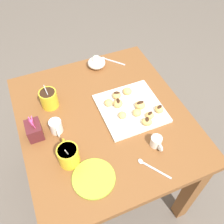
{
  "coord_description": "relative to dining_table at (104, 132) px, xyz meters",
  "views": [
    {
      "loc": [
        -0.74,
        0.26,
        1.74
      ],
      "look_at": [
        -0.0,
        -0.04,
        0.76
      ],
      "focal_mm": 39.83,
      "sensor_mm": 36.0,
      "label": 1
    }
  ],
  "objects": [
    {
      "name": "ice_cream_bowl",
      "position": [
        0.38,
        -0.1,
        0.17
      ],
      "size": [
        0.11,
        0.11,
        0.08
      ],
      "color": "white",
      "rests_on": "dining_table"
    },
    {
      "name": "chocolate_drizzle_7",
      "position": [
        -0.14,
        -0.17,
        0.19
      ],
      "size": [
        0.03,
        0.03,
        0.0
      ],
      "primitive_type": "ellipsoid",
      "rotation": [
        0.0,
        0.0,
        5.76
      ],
      "color": "#381E11",
      "rests_on": "beignet_7"
    },
    {
      "name": "beignet_6",
      "position": [
        -0.09,
        -0.27,
        0.17
      ],
      "size": [
        0.05,
        0.05,
        0.03
      ],
      "primitive_type": "ellipsoid",
      "rotation": [
        0.0,
        0.0,
        1.52
      ],
      "color": "#E5B260",
      "rests_on": "pastry_plate_square"
    },
    {
      "name": "beignet_9",
      "position": [
        -0.03,
        -0.19,
        0.17
      ],
      "size": [
        0.07,
        0.07,
        0.04
      ],
      "primitive_type": "ellipsoid",
      "rotation": [
        0.0,
        0.0,
        4.27
      ],
      "color": "#E5B260",
      "rests_on": "pastry_plate_square"
    },
    {
      "name": "loose_spoon_by_plate",
      "position": [
        -0.34,
        -0.08,
        0.14
      ],
      "size": [
        0.14,
        0.1,
        0.01
      ],
      "color": "silver",
      "rests_on": "dining_table"
    },
    {
      "name": "beignet_2",
      "position": [
        -0.06,
        -0.16,
        0.17
      ],
      "size": [
        0.06,
        0.06,
        0.03
      ],
      "primitive_type": "ellipsoid",
      "rotation": [
        0.0,
        0.0,
        5.09
      ],
      "color": "#E5B260",
      "rests_on": "pastry_plate_square"
    },
    {
      "name": "beignet_1",
      "position": [
        -0.05,
        -0.08,
        0.17
      ],
      "size": [
        0.06,
        0.06,
        0.03
      ],
      "primitive_type": "ellipsoid",
      "rotation": [
        0.0,
        0.0,
        4.07
      ],
      "color": "#E5B260",
      "rests_on": "pastry_plate_square"
    },
    {
      "name": "ground_plane",
      "position": [
        0.0,
        0.0,
        -0.6
      ],
      "size": [
        8.0,
        8.0,
        0.0
      ],
      "primitive_type": "plane",
      "color": "#665B51"
    },
    {
      "name": "chocolate_drizzle_3",
      "position": [
        -0.1,
        -0.21,
        0.19
      ],
      "size": [
        0.03,
        0.03,
        0.0
      ],
      "primitive_type": "ellipsoid",
      "rotation": [
        0.0,
        0.0,
        2.08
      ],
      "color": "#381E11",
      "rests_on": "beignet_3"
    },
    {
      "name": "coffee_mug_yellow_left",
      "position": [
        -0.18,
        0.23,
        0.19
      ],
      "size": [
        0.13,
        0.09,
        0.15
      ],
      "color": "yellow",
      "rests_on": "dining_table"
    },
    {
      "name": "coffee_mug_yellow_right",
      "position": [
        0.18,
        0.23,
        0.19
      ],
      "size": [
        0.13,
        0.09,
        0.15
      ],
      "color": "yellow",
      "rests_on": "dining_table"
    },
    {
      "name": "pastry_plate_square",
      "position": [
        -0.01,
        -0.15,
        0.15
      ],
      "size": [
        0.32,
        0.32,
        0.02
      ],
      "primitive_type": "cube",
      "color": "white",
      "rests_on": "dining_table"
    },
    {
      "name": "chocolate_drizzle_0",
      "position": [
        0.03,
        -0.09,
        0.2
      ],
      "size": [
        0.04,
        0.03,
        0.0
      ],
      "primitive_type": "ellipsoid",
      "rotation": [
        0.0,
        0.0,
        5.99
      ],
      "color": "#381E11",
      "rests_on": "beignet_0"
    },
    {
      "name": "saucer_lime_left",
      "position": [
        -0.3,
        0.16,
        0.14
      ],
      "size": [
        0.19,
        0.19,
        0.01
      ],
      "primitive_type": "cylinder",
      "color": "#9EC633",
      "rests_on": "dining_table"
    },
    {
      "name": "chocolate_sauce_pitcher",
      "position": [
        -0.25,
        -0.16,
        0.17
      ],
      "size": [
        0.09,
        0.05,
        0.06
      ],
      "color": "white",
      "rests_on": "dining_table"
    },
    {
      "name": "chocolate_drizzle_8",
      "position": [
        0.08,
        -0.11,
        0.19
      ],
      "size": [
        0.03,
        0.04,
        0.0
      ],
      "primitive_type": "ellipsoid",
      "rotation": [
        0.0,
        0.0,
        4.28
      ],
      "color": "#381E11",
      "rests_on": "beignet_8"
    },
    {
      "name": "loose_spoon_near_saucer",
      "position": [
        0.4,
        -0.2,
        0.14
      ],
      "size": [
        0.13,
        0.11,
        0.01
      ],
      "color": "silver",
      "rests_on": "dining_table"
    },
    {
      "name": "dining_table",
      "position": [
        0.0,
        0.0,
        0.0
      ],
      "size": [
        0.94,
        0.85,
        0.74
      ],
      "color": "brown",
      "rests_on": "ground_plane"
    },
    {
      "name": "beignet_4",
      "position": [
        0.09,
        -0.17,
        0.17
      ],
      "size": [
        0.07,
        0.07,
        0.03
      ],
      "primitive_type": "ellipsoid",
      "rotation": [
        0.0,
        0.0,
        5.3
      ],
      "color": "#E5B260",
      "rests_on": "pastry_plate_square"
    },
    {
      "name": "beignet_0",
      "position": [
        0.03,
        -0.09,
        0.17
      ],
      "size": [
        0.07,
        0.07,
        0.04
      ],
      "primitive_type": "ellipsoid",
      "rotation": [
        0.0,
        0.0,
        5.49
      ],
      "color": "#E5B260",
      "rests_on": "pastry_plate_square"
    },
    {
      "name": "beignet_3",
      "position": [
        -0.1,
        -0.21,
        0.17
      ],
      "size": [
        0.05,
        0.05,
        0.03
      ],
      "primitive_type": "ellipsoid",
      "rotation": [
        0.0,
        0.0,
        1.68
      ],
      "color": "#E5B260",
      "rests_on": "pastry_plate_square"
    },
    {
      "name": "sugar_caddy",
      "position": [
        0.02,
        0.34,
        0.18
      ],
      "size": [
        0.09,
        0.07,
        0.11
      ],
      "color": "#561E23",
      "rests_on": "dining_table"
    },
    {
      "name": "beignet_8",
      "position": [
        0.08,
        -0.11,
        0.17
      ],
      "size": [
        0.07,
        0.07,
        0.04
      ],
      "primitive_type": "ellipsoid",
      "rotation": [
        0.0,
        0.0,
        4.07
      ],
      "color": "#E5B260",
      "rests_on": "pastry_plate_square"
    },
    {
      "name": "beignet_7",
      "position": [
        -0.14,
        -0.17,
        0.17
      ],
      "size": [
        0.06,
        0.07,
        0.04
      ],
      "primitive_type": "ellipsoid",
      "rotation": [
        0.0,
        0.0,
        5.68
      ],
      "color": "#E5B260",
      "rests_on": "pastry_plate_square"
    },
    {
      "name": "chocolate_drizzle_9",
      "position": [
        -0.03,
        -0.19,
        0.19
      ],
      "size": [
        0.02,
        0.04,
        0.0
      ],
      "primitive_type": "ellipsoid",
      "rotation": [
        0.0,
        0.0,
        4.77
      ],
      "color": "#381E11",
      "rests_on": "beignet_9"
    },
    {
      "name": "beignet_5",
      "position": [
        0.05,
        -0.05,
        0.17
      ],
      "size": [
        0.06,
        0.06,
        0.03
      ],
      "primitive_type": "ellipsoid",
      "rotation": [
        0.0,
        0.0,
        2.79
      ],
      "color": "#E5B260",
      "rests_on": "pastry_plate_square"
    },
    {
      "name": "chocolate_drizzle_6",
      "position": [
        -0.09,
        -0.27,
        0.19
      ],
      "size": [
        0.03,
        0.03,
        0.0
      ],
      "primitive_type": "ellipsoid",
      "rotation": [
        0.0,
        0.0,
        2.0
      ],
      "color": "#381E11",
      "rests_on": "beignet_6"
    },
    {
      "name": "cream_pitcher_white",
      "position": [
        0.0,
        0.24,
        0.18
      ],
      "size": [
        0.1,
        0.06,
        0.07
      ],
      "color": "white",
      "rests_on": "dining_table"
    }
  ]
}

